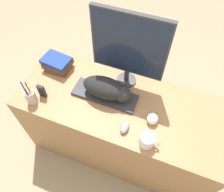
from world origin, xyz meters
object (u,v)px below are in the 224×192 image
at_px(keyboard, 105,95).
at_px(cat, 108,89).
at_px(baseball, 152,119).
at_px(coffee_mug, 148,140).
at_px(book_stack, 57,64).
at_px(pen_cup, 31,97).
at_px(phone, 42,91).
at_px(computer_mouse, 125,127).
at_px(monitor, 129,47).

bearing_deg(keyboard, cat, -0.00).
relative_size(keyboard, baseball, 6.27).
relative_size(coffee_mug, book_stack, 0.56).
xyz_separation_m(cat, pen_cup, (-0.47, -0.23, -0.04)).
xyz_separation_m(cat, baseball, (0.34, -0.08, -0.06)).
bearing_deg(phone, book_stack, 96.62).
bearing_deg(phone, pen_cup, -119.29).
bearing_deg(book_stack, computer_mouse, -25.10).
relative_size(cat, pen_cup, 1.56).
bearing_deg(book_stack, coffee_mug, -23.39).
distance_m(monitor, phone, 0.67).
distance_m(computer_mouse, phone, 0.63).
xyz_separation_m(cat, coffee_mug, (0.35, -0.24, -0.05)).
relative_size(keyboard, phone, 4.25).
bearing_deg(coffee_mug, monitor, 123.62).
xyz_separation_m(cat, monitor, (0.07, 0.19, 0.24)).
relative_size(pen_cup, phone, 2.02).
bearing_deg(coffee_mug, book_stack, 156.61).
bearing_deg(book_stack, keyboard, -14.66).
distance_m(keyboard, cat, 0.09).
height_order(monitor, coffee_mug, monitor).
distance_m(monitor, baseball, 0.48).
relative_size(coffee_mug, pen_cup, 0.57).
relative_size(monitor, coffee_mug, 4.62).
distance_m(monitor, book_stack, 0.61).
bearing_deg(baseball, pen_cup, -169.71).
bearing_deg(phone, coffee_mug, -5.92).
bearing_deg(computer_mouse, monitor, 107.84).
distance_m(cat, phone, 0.46).
height_order(computer_mouse, coffee_mug, coffee_mug).
bearing_deg(book_stack, baseball, -13.64).
height_order(computer_mouse, baseball, baseball).
bearing_deg(keyboard, phone, -158.99).
height_order(monitor, book_stack, monitor).
bearing_deg(coffee_mug, keyboard, 147.72).
bearing_deg(cat, book_stack, 166.05).
bearing_deg(cat, phone, -160.04).
bearing_deg(coffee_mug, baseball, 93.98).
distance_m(pen_cup, phone, 0.08).
distance_m(coffee_mug, baseball, 0.16).
xyz_separation_m(coffee_mug, pen_cup, (-0.83, 0.01, 0.01)).
distance_m(coffee_mug, book_stack, 0.89).
distance_m(cat, coffee_mug, 0.43).
relative_size(keyboard, cat, 1.35).
bearing_deg(pen_cup, cat, 25.83).
height_order(pen_cup, book_stack, pen_cup).
height_order(coffee_mug, baseball, coffee_mug).
bearing_deg(coffee_mug, phone, 174.08).
height_order(computer_mouse, book_stack, book_stack).
distance_m(monitor, coffee_mug, 0.59).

